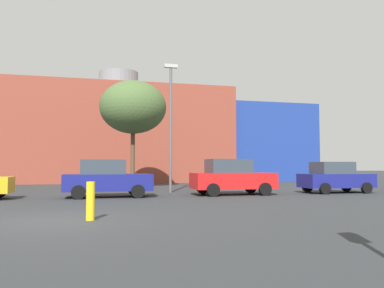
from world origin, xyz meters
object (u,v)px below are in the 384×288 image
at_px(parked_car_4, 335,177).
at_px(street_lamp, 171,119).
at_px(parked_car_3, 232,177).
at_px(bollard_yellow_0, 90,201).
at_px(parked_car_2, 107,179).
at_px(bare_tree_0, 133,107).

xyz_separation_m(parked_car_4, street_lamp, (-9.17, 2.56, 3.42)).
bearing_deg(parked_car_4, parked_car_3, 180.00).
bearing_deg(parked_car_4, bollard_yellow_0, -148.85).
relative_size(parked_car_2, street_lamp, 0.57).
bearing_deg(parked_car_2, parked_car_3, 0.00).
relative_size(parked_car_3, parked_car_4, 1.07).
bearing_deg(street_lamp, bollard_yellow_0, -112.16).
height_order(parked_car_3, parked_car_4, parked_car_3).
height_order(parked_car_4, street_lamp, street_lamp).
bearing_deg(street_lamp, parked_car_3, -41.87).
relative_size(parked_car_2, bollard_yellow_0, 3.92).
distance_m(parked_car_4, bollard_yellow_0, 15.84).
distance_m(parked_car_3, parked_car_4, 6.32).
relative_size(bollard_yellow_0, street_lamp, 0.14).
bearing_deg(bare_tree_0, parked_car_4, -34.35).
relative_size(parked_car_3, bare_tree_0, 0.58).
distance_m(parked_car_4, street_lamp, 10.12).
height_order(parked_car_2, parked_car_3, parked_car_3).
bearing_deg(bare_tree_0, parked_car_2, -104.68).
height_order(parked_car_2, parked_car_4, parked_car_2).
bearing_deg(bollard_yellow_0, street_lamp, 67.84).
distance_m(bollard_yellow_0, street_lamp, 12.20).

